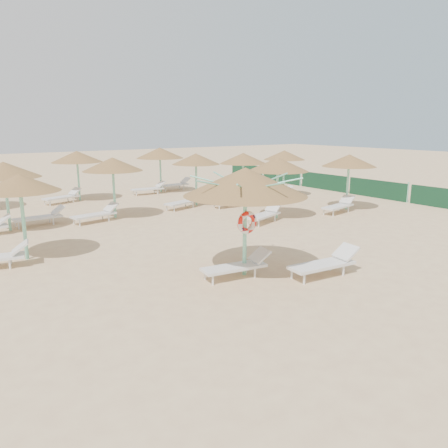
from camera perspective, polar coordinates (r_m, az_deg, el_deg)
ground at (r=12.31m, az=3.18°, el=-6.47°), size 120.00×120.00×0.00m
main_palapa at (r=11.63m, az=2.80°, el=5.50°), size 3.32×3.32×2.97m
lounger_main_a at (r=11.91m, az=1.88°, el=-5.43°), size 1.99×0.83×0.70m
lounger_main_b at (r=12.34m, az=13.15°, el=-4.97°), size 2.15×0.82×0.76m
palapa_field at (r=21.42m, az=-9.63°, el=7.97°), size 18.64×13.04×2.72m
windbreak_fence at (r=28.74m, az=12.97°, el=5.40°), size 0.08×19.84×1.10m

